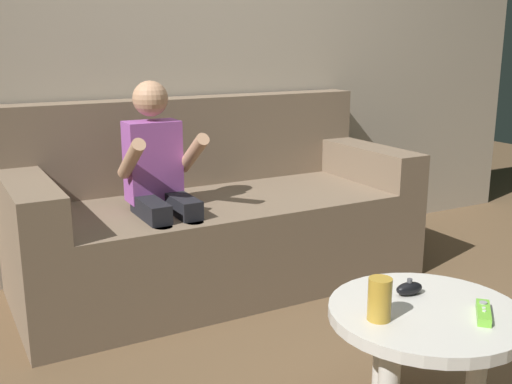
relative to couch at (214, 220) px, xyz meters
name	(u,v)px	position (x,y,z in m)	size (l,w,h in m)	color
ground_plane	(367,384)	(0.05, -1.11, -0.30)	(9.23, 9.23, 0.00)	brown
wall_back	(188,19)	(0.05, 0.39, 0.95)	(4.62, 0.05, 2.50)	#B2A38E
couch	(214,220)	(0.00, 0.00, 0.00)	(1.88, 0.80, 0.87)	#75604C
person_seated_on_couch	(161,182)	(-0.33, -0.18, 0.26)	(0.32, 0.40, 0.98)	black
coffee_table	(423,329)	(0.04, -1.37, 0.02)	(0.57, 0.57, 0.39)	beige
game_remote_lime_near_edge	(483,313)	(0.14, -1.49, 0.10)	(0.13, 0.12, 0.03)	#72C638
nunchuk_black	(409,288)	(0.06, -1.28, 0.11)	(0.09, 0.05, 0.05)	black
soda_can	(380,299)	(-0.13, -1.37, 0.15)	(0.07, 0.07, 0.12)	#B78C2D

